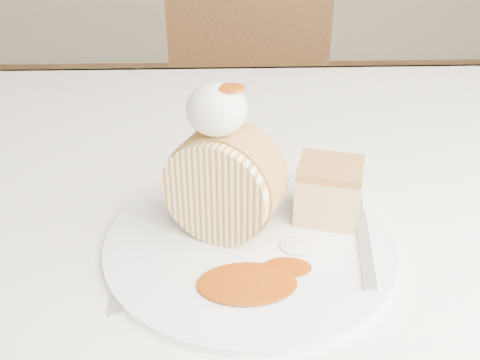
{
  "coord_description": "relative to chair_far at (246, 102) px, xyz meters",
  "views": [
    {
      "loc": [
        -0.08,
        -0.39,
        1.1
      ],
      "look_at": [
        -0.07,
        0.08,
        0.82
      ],
      "focal_mm": 40.0,
      "sensor_mm": 36.0,
      "label": 1
    }
  ],
  "objects": [
    {
      "name": "plate",
      "position": [
        -0.04,
        -1.01,
        0.25
      ],
      "size": [
        0.38,
        0.38,
        0.01
      ],
      "primitive_type": "cylinder",
      "rotation": [
        0.0,
        0.0,
        -0.27
      ],
      "color": "white",
      "rests_on": "table"
    },
    {
      "name": "cake_chunk",
      "position": [
        0.05,
        -0.97,
        0.28
      ],
      "size": [
        0.08,
        0.08,
        0.06
      ],
      "primitive_type": "cube",
      "rotation": [
        0.0,
        0.0,
        -0.27
      ],
      "color": "#BF8848",
      "rests_on": "plate"
    },
    {
      "name": "chair_far",
      "position": [
        0.0,
        0.0,
        0.0
      ],
      "size": [
        0.42,
        0.42,
        0.88
      ],
      "rotation": [
        0.0,
        0.0,
        3.16
      ],
      "color": "brown",
      "rests_on": "ground"
    },
    {
      "name": "roulade_slice",
      "position": [
        -0.07,
        -0.99,
        0.31
      ],
      "size": [
        0.13,
        0.1,
        0.11
      ],
      "primitive_type": "cylinder",
      "rotation": [
        1.57,
        0.0,
        -0.43
      ],
      "color": "#FFEBB1",
      "rests_on": "plate"
    },
    {
      "name": "caramel_pool",
      "position": [
        -0.05,
        -1.08,
        0.26
      ],
      "size": [
        0.11,
        0.08,
        0.0
      ],
      "primitive_type": null,
      "rotation": [
        0.0,
        0.0,
        -0.27
      ],
      "color": "#893605",
      "rests_on": "plate"
    },
    {
      "name": "table",
      "position": [
        0.01,
        -0.88,
        0.16
      ],
      "size": [
        1.4,
        0.9,
        0.75
      ],
      "color": "white",
      "rests_on": "ground"
    },
    {
      "name": "fork",
      "position": [
        0.07,
        -1.03,
        0.26
      ],
      "size": [
        0.05,
        0.18,
        0.0
      ],
      "primitive_type": "cube",
      "rotation": [
        0.0,
        0.0,
        -0.15
      ],
      "color": "silver",
      "rests_on": "plate"
    },
    {
      "name": "spoon",
      "position": [
        -0.17,
        -1.05,
        0.25
      ],
      "size": [
        0.04,
        0.15,
        0.0
      ],
      "primitive_type": "cube",
      "rotation": [
        0.0,
        0.0,
        0.1
      ],
      "color": "silver",
      "rests_on": "table"
    },
    {
      "name": "caramel_drizzle",
      "position": [
        -0.06,
        -0.99,
        0.42
      ],
      "size": [
        0.03,
        0.02,
        0.01
      ],
      "primitive_type": "ellipsoid",
      "color": "#893605",
      "rests_on": "whipped_cream"
    },
    {
      "name": "whipped_cream",
      "position": [
        -0.07,
        -0.99,
        0.4
      ],
      "size": [
        0.06,
        0.06,
        0.05
      ],
      "primitive_type": "ellipsoid",
      "color": "silver",
      "rests_on": "roulade_slice"
    }
  ]
}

